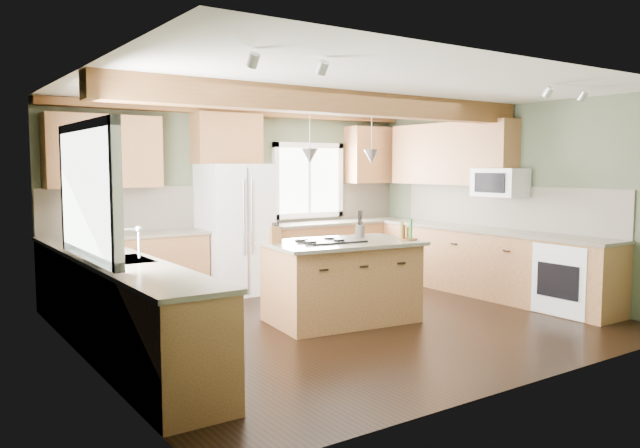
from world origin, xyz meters
TOP-DOWN VIEW (x-y plane):
  - floor at (0.00, 0.00)m, footprint 5.60×5.60m
  - ceiling at (0.00, 0.00)m, footprint 5.60×5.60m
  - wall_back at (0.00, 2.50)m, footprint 5.60×0.00m
  - wall_left at (-2.80, 0.00)m, footprint 0.00×5.00m
  - wall_right at (2.80, 0.00)m, footprint 0.00×5.00m
  - ceiling_beam at (0.00, 0.04)m, footprint 5.55×0.26m
  - soffit_trim at (0.00, 2.40)m, footprint 5.55×0.20m
  - backsplash_back at (0.00, 2.48)m, footprint 5.58×0.03m
  - backsplash_right at (2.78, 0.05)m, footprint 0.03×3.70m
  - base_cab_back_left at (-1.79, 2.20)m, footprint 2.02×0.60m
  - counter_back_left at (-1.79, 2.20)m, footprint 2.06×0.64m
  - base_cab_back_right at (1.49, 2.20)m, footprint 2.62×0.60m
  - counter_back_right at (1.49, 2.20)m, footprint 2.66×0.64m
  - base_cab_left at (-2.50, 0.05)m, footprint 0.60×3.70m
  - counter_left at (-2.50, 0.05)m, footprint 0.64×3.74m
  - base_cab_right at (2.50, 0.05)m, footprint 0.60×3.70m
  - counter_right at (2.50, 0.05)m, footprint 0.64×3.74m
  - upper_cab_back_left at (-1.99, 2.33)m, footprint 1.40×0.35m
  - upper_cab_over_fridge at (-0.30, 2.33)m, footprint 0.96×0.35m
  - upper_cab_right at (2.62, 0.90)m, footprint 0.35×2.20m
  - upper_cab_back_corner at (2.30, 2.33)m, footprint 0.90×0.35m
  - window_left at (-2.78, 0.05)m, footprint 0.04×1.60m
  - window_back at (1.15, 2.48)m, footprint 1.10×0.04m
  - sink at (-2.50, 0.05)m, footprint 0.50×0.65m
  - faucet at (-2.32, 0.05)m, footprint 0.02×0.02m
  - dishwasher at (-2.49, -1.25)m, footprint 0.60×0.60m
  - oven at (2.49, -1.25)m, footprint 0.60×0.72m
  - microwave at (2.58, -0.05)m, footprint 0.40×0.70m
  - pendant_left at (-0.40, 0.09)m, footprint 0.18×0.18m
  - pendant_right at (0.39, -0.00)m, footprint 0.18×0.18m
  - refrigerator at (-0.30, 2.12)m, footprint 0.90×0.74m
  - island at (-0.00, 0.04)m, footprint 1.69×1.15m
  - island_top at (-0.00, 0.04)m, footprint 1.81×1.27m
  - cooktop at (-0.14, 0.06)m, footprint 0.74×0.54m
  - knife_block at (-0.73, 0.27)m, footprint 0.13×0.11m
  - utensil_crock at (0.42, 0.24)m, footprint 0.13×0.13m
  - bottle_tray at (0.71, -0.26)m, footprint 0.27×0.27m

SIDE VIEW (x-z plane):
  - floor at x=0.00m, z-range 0.00..0.00m
  - dishwasher at x=-2.49m, z-range 0.01..0.85m
  - oven at x=2.49m, z-range 0.01..0.85m
  - base_cab_back_left at x=-1.79m, z-range 0.00..0.88m
  - base_cab_back_right at x=1.49m, z-range 0.00..0.88m
  - base_cab_left at x=-2.50m, z-range 0.00..0.88m
  - base_cab_right at x=2.50m, z-range 0.00..0.88m
  - island at x=0.00m, z-range 0.00..0.88m
  - counter_back_left at x=-1.79m, z-range 0.88..0.92m
  - counter_back_right at x=1.49m, z-range 0.88..0.92m
  - counter_left at x=-2.50m, z-range 0.88..0.92m
  - counter_right at x=2.50m, z-range 0.88..0.92m
  - refrigerator at x=-0.30m, z-range 0.00..1.80m
  - island_top at x=0.00m, z-range 0.88..0.92m
  - sink at x=-2.50m, z-range 0.89..0.92m
  - cooktop at x=-0.14m, z-range 0.92..0.94m
  - utensil_crock at x=0.42m, z-range 0.92..1.07m
  - knife_block at x=-0.73m, z-range 0.92..1.11m
  - bottle_tray at x=0.71m, z-range 0.92..1.15m
  - faucet at x=-2.32m, z-range 0.91..1.19m
  - backsplash_back at x=0.00m, z-range 0.92..1.50m
  - backsplash_right at x=2.78m, z-range 0.92..1.50m
  - wall_back at x=0.00m, z-range -1.50..4.10m
  - wall_left at x=-2.80m, z-range -1.20..3.80m
  - wall_right at x=2.80m, z-range -1.20..3.80m
  - window_back at x=1.15m, z-range 1.05..2.05m
  - window_left at x=-2.78m, z-range 1.02..2.08m
  - microwave at x=2.58m, z-range 1.36..1.74m
  - pendant_left at x=-0.40m, z-range 1.80..1.96m
  - pendant_right at x=0.39m, z-range 1.80..1.96m
  - upper_cab_back_left at x=-1.99m, z-range 1.50..2.40m
  - upper_cab_right at x=2.62m, z-range 1.50..2.40m
  - upper_cab_back_corner at x=2.30m, z-range 1.50..2.40m
  - upper_cab_over_fridge at x=-0.30m, z-range 1.80..2.50m
  - ceiling_beam at x=0.00m, z-range 2.34..2.60m
  - soffit_trim at x=0.00m, z-range 2.49..2.59m
  - ceiling at x=0.00m, z-range 2.60..2.60m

